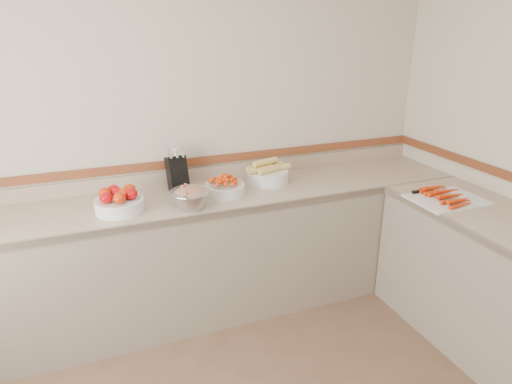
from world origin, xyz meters
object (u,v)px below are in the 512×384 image
object	(u,v)px
tomato_bowl	(119,201)
cherry_tomato_bowl	(225,187)
knife_block	(177,172)
rhubarb_bowl	(190,198)
corn_bowl	(267,174)
cutting_board	(446,197)

from	to	relation	value
tomato_bowl	cherry_tomato_bowl	xyz separation A→B (m)	(0.71, 0.04, -0.01)
tomato_bowl	cherry_tomato_bowl	bearing A→B (deg)	3.33
knife_block	rhubarb_bowl	world-z (taller)	knife_block
tomato_bowl	rhubarb_bowl	world-z (taller)	tomato_bowl
tomato_bowl	corn_bowl	bearing A→B (deg)	8.58
corn_bowl	rhubarb_bowl	world-z (taller)	corn_bowl
corn_bowl	rhubarb_bowl	distance (m)	0.71
cutting_board	tomato_bowl	bearing A→B (deg)	163.42
tomato_bowl	cutting_board	distance (m)	2.13
knife_block	cherry_tomato_bowl	distance (m)	0.36
knife_block	corn_bowl	bearing A→B (deg)	-8.16
tomato_bowl	cherry_tomato_bowl	world-z (taller)	tomato_bowl
cherry_tomato_bowl	corn_bowl	world-z (taller)	corn_bowl
cherry_tomato_bowl	corn_bowl	distance (m)	0.39
tomato_bowl	cutting_board	xyz separation A→B (m)	(2.04, -0.61, -0.05)
rhubarb_bowl	cherry_tomato_bowl	bearing A→B (deg)	30.68
tomato_bowl	rhubarb_bowl	distance (m)	0.44
knife_block	cherry_tomato_bowl	xyz separation A→B (m)	(0.28, -0.21, -0.08)
rhubarb_bowl	cutting_board	xyz separation A→B (m)	(1.62, -0.48, -0.06)
knife_block	cutting_board	world-z (taller)	knife_block
corn_bowl	rhubarb_bowl	size ratio (longest dim) A/B	1.31
knife_block	cutting_board	xyz separation A→B (m)	(1.62, -0.86, -0.11)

